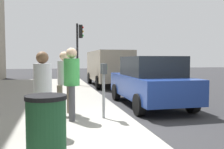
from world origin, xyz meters
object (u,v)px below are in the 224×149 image
at_px(pedestrian_at_meter, 72,77).
at_px(trash_bin, 46,130).
at_px(parked_van_far, 108,66).
at_px(pedestrian_bystander, 43,86).
at_px(parked_sedan_near, 150,81).
at_px(traffic_signal, 79,44).
at_px(parking_meter, 104,79).
at_px(parking_officer, 64,78).

xyz_separation_m(pedestrian_at_meter, trash_bin, (-2.62, 0.54, -0.57)).
distance_m(pedestrian_at_meter, parked_van_far, 9.29).
height_order(pedestrian_bystander, trash_bin, pedestrian_bystander).
xyz_separation_m(pedestrian_bystander, parked_sedan_near, (2.95, -3.54, -0.23)).
xyz_separation_m(pedestrian_bystander, traffic_signal, (9.19, -1.65, 1.45)).
bearing_deg(trash_bin, parked_sedan_near, -36.98).
bearing_deg(trash_bin, parked_van_far, -16.66).
distance_m(parked_van_far, traffic_signal, 2.40).
bearing_deg(parking_meter, parked_sedan_near, -46.05).
bearing_deg(traffic_signal, pedestrian_bystander, 169.84).
xyz_separation_m(parking_officer, parked_van_far, (8.20, -3.04, 0.09)).
relative_size(parked_sedan_near, trash_bin, 4.37).
relative_size(traffic_signal, trash_bin, 3.56).
distance_m(parking_meter, pedestrian_at_meter, 0.81).
bearing_deg(parked_sedan_near, pedestrian_bystander, 129.86).
bearing_deg(parked_van_far, parking_officer, 159.67).
relative_size(parking_officer, trash_bin, 1.72).
bearing_deg(trash_bin, pedestrian_bystander, 4.09).
bearing_deg(parking_meter, parking_officer, 53.94).
bearing_deg(parked_sedan_near, pedestrian_at_meter, 123.84).
bearing_deg(parked_van_far, parked_sedan_near, 180.00).
bearing_deg(parked_sedan_near, trash_bin, 143.02).
bearing_deg(trash_bin, parking_meter, -27.87).
xyz_separation_m(parked_van_far, traffic_signal, (-0.66, 1.89, 1.32)).
height_order(parking_meter, parked_sedan_near, parked_sedan_near).
height_order(pedestrian_at_meter, traffic_signal, traffic_signal).
relative_size(parked_van_far, traffic_signal, 1.44).
xyz_separation_m(parked_sedan_near, trash_bin, (-4.55, 3.42, -0.24)).
distance_m(pedestrian_bystander, traffic_signal, 9.45).
bearing_deg(parked_sedan_near, parked_van_far, -0.00).
distance_m(pedestrian_bystander, trash_bin, 1.67).
height_order(parked_sedan_near, parked_van_far, parked_van_far).
bearing_deg(traffic_signal, trash_bin, 171.90).
xyz_separation_m(pedestrian_bystander, parked_van_far, (9.85, -3.54, 0.13)).
relative_size(parking_meter, trash_bin, 1.40).
height_order(pedestrian_at_meter, parking_officer, pedestrian_at_meter).
bearing_deg(pedestrian_bystander, parking_meter, -15.90).
height_order(parking_officer, parked_sedan_near, parking_officer).
height_order(parking_officer, traffic_signal, traffic_signal).
xyz_separation_m(traffic_signal, trash_bin, (-10.79, 1.53, -1.92)).
bearing_deg(traffic_signal, parking_officer, 171.35).
bearing_deg(parking_officer, pedestrian_at_meter, -30.04).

